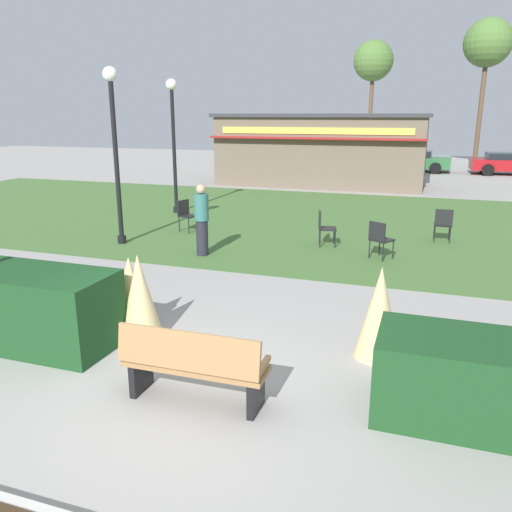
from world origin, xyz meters
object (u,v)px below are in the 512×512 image
at_px(person_strolling, 202,220).
at_px(tree_left_bg, 373,62).
at_px(park_bench, 193,365).
at_px(parked_car_center_slot, 412,160).
at_px(lamppost_mid, 114,136).
at_px(lamppost_far, 173,131).
at_px(tree_right_bg, 488,44).
at_px(trash_bin, 478,369).
at_px(cafe_chair_center, 186,213).
at_px(parked_car_west_slot, 319,158).
at_px(cafe_chair_east, 324,225).
at_px(food_kiosk, 322,149).
at_px(cafe_chair_west, 443,222).
at_px(cafe_chair_north, 380,237).
at_px(parked_car_east_slot, 511,163).

distance_m(person_strolling, tree_left_bg, 29.01).
relative_size(park_bench, parked_car_center_slot, 0.40).
bearing_deg(park_bench, parked_car_center_slot, 87.20).
xyz_separation_m(lamppost_mid, lamppost_far, (-0.66, 4.36, 0.00)).
distance_m(parked_car_center_slot, tree_right_bg, 8.22).
xyz_separation_m(trash_bin, cafe_chair_center, (-7.24, 7.17, 0.09)).
height_order(parked_car_west_slot, parked_car_center_slot, same).
distance_m(lamppost_mid, tree_right_bg, 26.32).
bearing_deg(lamppost_mid, park_bench, -51.24).
relative_size(cafe_chair_east, tree_right_bg, 0.10).
height_order(food_kiosk, cafe_chair_west, food_kiosk).
bearing_deg(tree_left_bg, person_strolling, -90.99).
height_order(park_bench, tree_right_bg, tree_right_bg).
xyz_separation_m(lamppost_far, tree_right_bg, (10.70, 19.55, 4.52)).
distance_m(food_kiosk, cafe_chair_west, 11.76).
xyz_separation_m(cafe_chair_north, parked_car_east_slot, (5.16, 20.01, 0.12)).
bearing_deg(person_strolling, cafe_chair_north, -31.32).
relative_size(park_bench, cafe_chair_north, 1.92).
distance_m(cafe_chair_west, cafe_chair_center, 7.02).
distance_m(cafe_chair_west, parked_car_west_slot, 19.14).
distance_m(lamppost_far, tree_left_bg, 24.26).
height_order(person_strolling, tree_left_bg, tree_left_bg).
xyz_separation_m(cafe_chair_center, cafe_chair_north, (5.55, -1.27, 0.00)).
height_order(person_strolling, tree_right_bg, tree_right_bg).
distance_m(trash_bin, cafe_chair_north, 6.14).
xyz_separation_m(cafe_chair_center, tree_left_bg, (2.03, 26.13, 6.32)).
height_order(lamppost_mid, parked_car_west_slot, lamppost_mid).
height_order(tree_left_bg, tree_right_bg, tree_right_bg).
distance_m(cafe_chair_center, tree_right_bg, 24.78).
height_order(cafe_chair_west, parked_car_center_slot, parked_car_center_slot).
relative_size(lamppost_mid, lamppost_far, 1.00).
bearing_deg(trash_bin, park_bench, -161.31).
bearing_deg(parked_car_center_slot, tree_left_bg, 115.02).
xyz_separation_m(trash_bin, cafe_chair_west, (-0.28, 8.11, 0.09)).
xyz_separation_m(park_bench, cafe_chair_west, (2.81, 9.16, 0.05)).
distance_m(park_bench, lamppost_far, 12.37).
relative_size(lamppost_far, tree_right_bg, 0.50).
relative_size(food_kiosk, parked_car_center_slot, 2.28).
bearing_deg(cafe_chair_north, cafe_chair_west, 57.59).
xyz_separation_m(lamppost_far, trash_bin, (8.85, -9.66, -2.29)).
relative_size(cafe_chair_north, parked_car_east_slot, 0.21).
xyz_separation_m(cafe_chair_east, person_strolling, (-2.55, -1.83, 0.33)).
bearing_deg(cafe_chair_north, trash_bin, -74.03).
bearing_deg(food_kiosk, cafe_chair_west, -62.58).
xyz_separation_m(parked_car_west_slot, parked_car_center_slot, (5.56, 0.00, 0.00)).
distance_m(lamppost_far, cafe_chair_west, 8.98).
xyz_separation_m(cafe_chair_center, tree_right_bg, (9.09, 22.04, 6.72)).
relative_size(lamppost_far, parked_car_west_slot, 1.02).
distance_m(lamppost_far, cafe_chair_center, 3.70).
bearing_deg(lamppost_mid, cafe_chair_north, 5.20).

